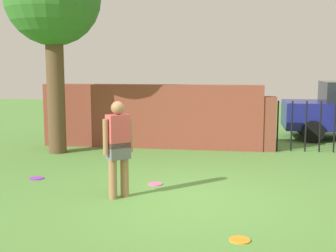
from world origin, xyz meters
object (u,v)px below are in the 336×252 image
object	(u,v)px
frisbee_purple	(37,178)
frisbee_orange	(240,240)
frisbee_pink	(155,184)
tree	(53,1)
person	(118,145)

from	to	relation	value
frisbee_purple	frisbee_orange	distance (m)	4.66
frisbee_purple	frisbee_pink	xyz separation A→B (m)	(2.37, -0.05, 0.00)
tree	frisbee_orange	world-z (taller)	tree
frisbee_pink	frisbee_orange	world-z (taller)	same
frisbee_pink	frisbee_purple	bearing A→B (deg)	178.78
person	frisbee_purple	bearing A→B (deg)	-68.52
frisbee_orange	person	bearing A→B (deg)	141.90
tree	frisbee_purple	bearing A→B (deg)	-76.09
frisbee_purple	person	bearing A→B (deg)	-26.40
frisbee_orange	frisbee_pink	bearing A→B (deg)	122.14
tree	frisbee_orange	size ratio (longest dim) A/B	18.55
person	frisbee_orange	distance (m)	2.69
person	frisbee_purple	size ratio (longest dim) A/B	6.00
person	frisbee_pink	distance (m)	1.34
frisbee_pink	tree	bearing A→B (deg)	138.88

